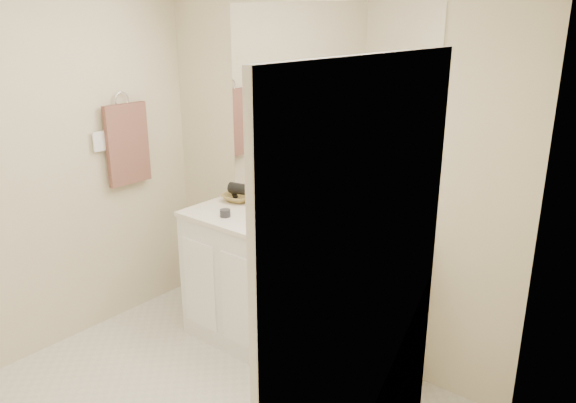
% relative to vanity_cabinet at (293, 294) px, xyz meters
% --- Properties ---
extents(wall_back, '(2.60, 0.02, 2.40)m').
position_rel_vanity_cabinet_xyz_m(wall_back, '(0.00, 0.28, 0.77)').
color(wall_back, beige).
rests_on(wall_back, floor).
extents(wall_left, '(0.02, 2.60, 2.40)m').
position_rel_vanity_cabinet_xyz_m(wall_left, '(-1.30, -1.02, 0.77)').
color(wall_left, beige).
rests_on(wall_left, floor).
extents(wall_right, '(0.02, 2.60, 2.40)m').
position_rel_vanity_cabinet_xyz_m(wall_right, '(1.30, -1.02, 0.77)').
color(wall_right, beige).
rests_on(wall_right, floor).
extents(vanity_cabinet, '(1.50, 0.55, 0.85)m').
position_rel_vanity_cabinet_xyz_m(vanity_cabinet, '(0.00, 0.00, 0.00)').
color(vanity_cabinet, white).
rests_on(vanity_cabinet, floor).
extents(countertop, '(1.52, 0.57, 0.03)m').
position_rel_vanity_cabinet_xyz_m(countertop, '(0.00, 0.00, 0.44)').
color(countertop, white).
rests_on(countertop, vanity_cabinet).
extents(backsplash, '(1.52, 0.03, 0.08)m').
position_rel_vanity_cabinet_xyz_m(backsplash, '(0.00, 0.26, 0.50)').
color(backsplash, white).
rests_on(backsplash, countertop).
extents(sink_basin, '(0.37, 0.37, 0.02)m').
position_rel_vanity_cabinet_xyz_m(sink_basin, '(0.00, -0.02, 0.44)').
color(sink_basin, beige).
rests_on(sink_basin, countertop).
extents(faucet, '(0.02, 0.02, 0.11)m').
position_rel_vanity_cabinet_xyz_m(faucet, '(0.00, 0.16, 0.51)').
color(faucet, silver).
rests_on(faucet, countertop).
extents(mirror, '(1.48, 0.01, 1.20)m').
position_rel_vanity_cabinet_xyz_m(mirror, '(0.00, 0.27, 1.14)').
color(mirror, white).
rests_on(mirror, wall_back).
extents(blue_mug, '(0.09, 0.09, 0.11)m').
position_rel_vanity_cabinet_xyz_m(blue_mug, '(-0.10, 0.17, 0.51)').
color(blue_mug, navy).
rests_on(blue_mug, countertop).
extents(tan_cup, '(0.09, 0.09, 0.09)m').
position_rel_vanity_cabinet_xyz_m(tan_cup, '(0.19, 0.14, 0.50)').
color(tan_cup, tan).
rests_on(tan_cup, countertop).
extents(toothbrush, '(0.01, 0.04, 0.18)m').
position_rel_vanity_cabinet_xyz_m(toothbrush, '(0.20, 0.14, 0.60)').
color(toothbrush, '#DA3969').
rests_on(toothbrush, tan_cup).
extents(mouthwash_bottle, '(0.08, 0.08, 0.17)m').
position_rel_vanity_cabinet_xyz_m(mouthwash_bottle, '(0.31, 0.03, 0.54)').
color(mouthwash_bottle, '#0A7A82').
rests_on(mouthwash_bottle, countertop).
extents(clear_pump_bottle, '(0.09, 0.09, 0.19)m').
position_rel_vanity_cabinet_xyz_m(clear_pump_bottle, '(0.60, 0.14, 0.55)').
color(clear_pump_bottle, white).
rests_on(clear_pump_bottle, countertop).
extents(soap_dish, '(0.11, 0.10, 0.01)m').
position_rel_vanity_cabinet_xyz_m(soap_dish, '(0.45, -0.16, 0.46)').
color(soap_dish, silver).
rests_on(soap_dish, countertop).
extents(green_soap, '(0.07, 0.06, 0.02)m').
position_rel_vanity_cabinet_xyz_m(green_soap, '(0.45, -0.16, 0.48)').
color(green_soap, '#B8E638').
rests_on(green_soap, soap_dish).
extents(orange_comb, '(0.14, 0.07, 0.01)m').
position_rel_vanity_cabinet_xyz_m(orange_comb, '(0.16, -0.21, 0.46)').
color(orange_comb, gold).
rests_on(orange_comb, countertop).
extents(dark_jar, '(0.08, 0.08, 0.05)m').
position_rel_vanity_cabinet_xyz_m(dark_jar, '(-0.44, -0.14, 0.48)').
color(dark_jar, '#28272D').
rests_on(dark_jar, countertop).
extents(extra_white_bottle, '(0.06, 0.06, 0.17)m').
position_rel_vanity_cabinet_xyz_m(extra_white_bottle, '(-0.28, 0.12, 0.54)').
color(extra_white_bottle, white).
rests_on(extra_white_bottle, countertop).
extents(soap_bottle_white, '(0.10, 0.10, 0.20)m').
position_rel_vanity_cabinet_xyz_m(soap_bottle_white, '(-0.25, 0.19, 0.56)').
color(soap_bottle_white, white).
rests_on(soap_bottle_white, countertop).
extents(soap_bottle_cream, '(0.08, 0.08, 0.17)m').
position_rel_vanity_cabinet_xyz_m(soap_bottle_cream, '(-0.35, 0.17, 0.54)').
color(soap_bottle_cream, '#EFE1C3').
rests_on(soap_bottle_cream, countertop).
extents(soap_bottle_yellow, '(0.14, 0.14, 0.17)m').
position_rel_vanity_cabinet_xyz_m(soap_bottle_yellow, '(-0.43, 0.18, 0.54)').
color(soap_bottle_yellow, '#F6BD5F').
rests_on(soap_bottle_yellow, countertop).
extents(wicker_basket, '(0.24, 0.24, 0.05)m').
position_rel_vanity_cabinet_xyz_m(wicker_basket, '(-0.60, 0.14, 0.48)').
color(wicker_basket, olive).
rests_on(wicker_basket, countertop).
extents(hair_dryer, '(0.16, 0.10, 0.08)m').
position_rel_vanity_cabinet_xyz_m(hair_dryer, '(-0.58, 0.14, 0.54)').
color(hair_dryer, black).
rests_on(hair_dryer, wicker_basket).
extents(towel_ring, '(0.01, 0.11, 0.11)m').
position_rel_vanity_cabinet_xyz_m(towel_ring, '(-1.27, -0.25, 1.12)').
color(towel_ring, silver).
rests_on(towel_ring, wall_left).
extents(hand_towel, '(0.04, 0.32, 0.55)m').
position_rel_vanity_cabinet_xyz_m(hand_towel, '(-1.25, -0.25, 0.82)').
color(hand_towel, '#51322B').
rests_on(hand_towel, towel_ring).
extents(switch_plate, '(0.01, 0.08, 0.13)m').
position_rel_vanity_cabinet_xyz_m(switch_plate, '(-1.27, -0.45, 0.88)').
color(switch_plate, white).
rests_on(switch_plate, wall_left).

